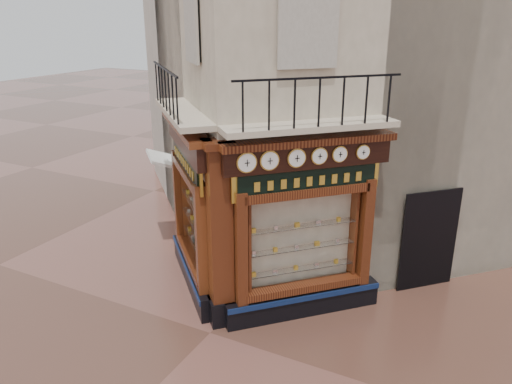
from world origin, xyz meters
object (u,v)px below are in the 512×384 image
Objects in this scene: signboard_left at (186,162)px; signboard_right at (308,180)px; corner_pilaster at (220,238)px; clock_b at (269,160)px; clock_e at (340,154)px; clock_d at (319,156)px; awning at (169,241)px; clock_f at (363,152)px; clock_a at (247,163)px; clock_c at (297,158)px.

signboard_right is (2.92, -0.00, -0.00)m from signboard_left.
corner_pilaster is 2.12m from signboard_right.
corner_pilaster is at bearing -169.75° from signboard_left.
signboard_left is 0.99× the size of signboard_right.
clock_b is 1.47m from clock_e.
clock_d is at bearing 0.00° from clock_b.
signboard_right reaches higher than signboard_left.
awning is (-5.08, 1.66, -3.62)m from clock_d.
awning is at bearing 106.25° from clock_b.
awning is at bearing 125.25° from clock_f.
clock_a reaches higher than clock_e.
clock_f is (1.01, 1.01, -0.00)m from clock_c.
clock_a is 0.30× the size of awning.
clock_b reaches higher than signboard_left.
signboard_left is at bearing 128.92° from clock_c.
clock_b is 1.01m from signboard_right.
clock_b reaches higher than clock_d.
clock_d is 0.44m from clock_e.
clock_e is at bearing -129.16° from signboard_left.
clock_e is (1.04, 1.04, -0.00)m from clock_b.
corner_pilaster is 11.38× the size of clock_d.
signboard_right is at bearing -135.00° from signboard_left.
clock_b reaches higher than signboard_right.
signboard_right is at bearing -154.23° from awning.
corner_pilaster reaches higher than signboard_left.
clock_e is at bearing -149.09° from awning.
corner_pilaster is 9.92× the size of clock_a.
clock_b is 0.55m from clock_c.
clock_c is at bearing -180.00° from clock_e.
clock_f is 0.13× the size of signboard_right.
clock_c reaches higher than clock_f.
clock_c is 2.85m from signboard_left.
clock_d is (0.73, 0.73, -0.00)m from clock_b.
clock_f is at bearing -144.75° from awning.
signboard_left is at bearing 140.84° from clock_e.
clock_a reaches higher than clock_b.
clock_b is (0.32, 0.32, 0.00)m from clock_a.
corner_pilaster is 2.25m from clock_c.
clock_a is 2.36m from signboard_left.
clock_e is 6.64m from awning.
clock_a is 0.18× the size of signboard_right.
corner_pilaster is 1.78m from clock_a.
clock_d is at bearing -134.26° from signboard_left.
corner_pilaster reaches higher than clock_e.
clock_a reaches higher than clock_d.
signboard_right is (0.53, 0.69, -0.52)m from clock_b.
clock_e is 0.15× the size of signboard_left.
signboard_left is (-2.78, 0.30, -0.52)m from clock_c.
clock_a is 1.03× the size of clock_b.
clock_b is 0.17× the size of signboard_right.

